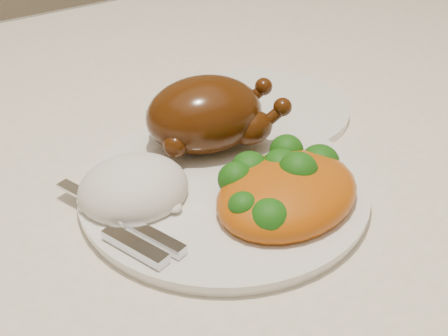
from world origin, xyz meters
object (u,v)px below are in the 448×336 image
dinner_plate (224,190)px  dining_table (168,242)px  roast_chicken (208,114)px  side_plate (262,109)px

dinner_plate → dining_table: bearing=109.2°
dining_table → dinner_plate: dinner_plate is taller
dinner_plate → roast_chicken: 0.09m
dining_table → dinner_plate: 0.14m
dining_table → roast_chicken: bearing=-5.4°
side_plate → roast_chicken: size_ratio=1.29×
dining_table → roast_chicken: 0.16m
side_plate → dining_table: bearing=-165.6°
dining_table → dinner_plate: (0.03, -0.08, 0.11)m
dining_table → side_plate: 0.19m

